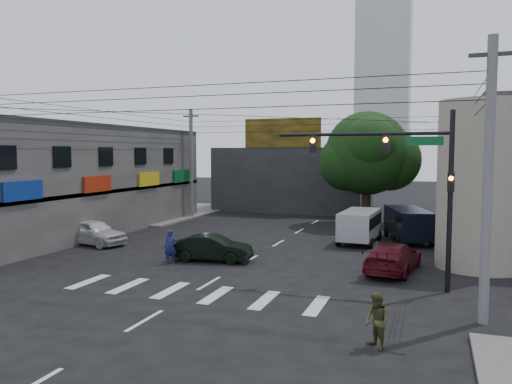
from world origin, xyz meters
The scene contains 19 objects.
ground centered at (0.00, 0.00, 0.00)m, with size 160.00×160.00×0.00m, color black.
sidewalk_far_left centered at (-18.00, 18.00, 0.07)m, with size 16.00×16.00×0.15m, color #514F4C.
building_left centered at (-18.00, 6.00, 3.50)m, with size 14.00×24.00×7.00m, color #413F3D.
corner_column centered at (11.00, 4.00, 4.00)m, with size 4.00×4.00×8.00m, color gray.
building_far centered at (-4.00, 26.00, 3.00)m, with size 14.00×10.00×6.00m, color #232326.
billboard centered at (-4.00, 21.10, 7.30)m, with size 7.00×0.30×2.60m, color olive.
tower_distant centered at (0.00, 70.00, 22.00)m, with size 9.00×9.00×44.00m, color silver.
street_tree centered at (4.00, 17.00, 5.47)m, with size 6.40×6.40×8.70m.
traffic_gantry centered at (7.82, -1.00, 4.83)m, with size 7.10×0.35×7.20m.
utility_pole_near_right centered at (10.50, -4.50, 4.60)m, with size 0.32×0.32×9.20m, color #59595B.
utility_pole_far_left centered at (-10.50, 16.00, 4.60)m, with size 0.32×0.32×9.20m, color #59595B.
utility_pole_far_right centered at (10.50, 16.00, 4.60)m, with size 0.32×0.32×9.20m, color #59595B.
dark_sedan centered at (-1.73, 1.07, 0.67)m, with size 4.24×1.93×1.35m, color black.
white_compact centered at (-10.42, 2.84, 0.76)m, with size 4.74×2.62×1.53m, color beige.
maroon_sedan centered at (7.18, 1.79, 0.69)m, with size 2.59×4.99×1.38m, color #480A13.
silver_minivan centered at (4.65, 8.85, 0.99)m, with size 2.14×4.68×1.97m, color #B5B7BD, non-canonical shape.
navy_van centered at (7.42, 10.35, 1.02)m, with size 3.34×5.46×2.05m, color black, non-canonical shape.
traffic_officer centered at (-3.40, -0.24, 0.84)m, with size 0.72×0.61×1.68m, color #171B51.
pedestrian_olive centered at (7.47, -7.83, 0.80)m, with size 0.97×0.98×1.60m, color #3D431F.
Camera 1 is at (8.88, -21.89, 5.54)m, focal length 35.00 mm.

